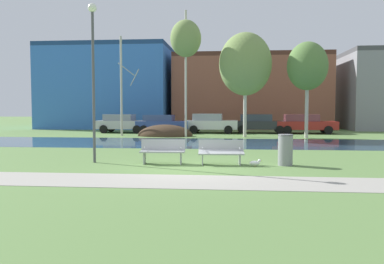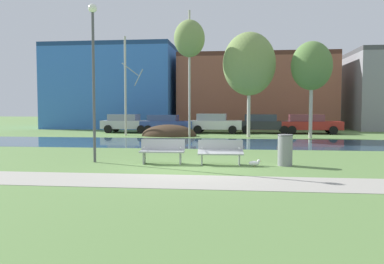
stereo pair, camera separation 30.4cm
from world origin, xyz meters
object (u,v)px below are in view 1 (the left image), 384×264
streetlamp (93,58)px  parked_suv_fifth_red (305,123)px  bench_right (221,151)px  trash_bin (285,149)px  parked_sedan_second_blue (162,123)px  parked_wagon_fourth_dark (259,123)px  bench_left (163,151)px  seagull (255,163)px  parked_hatch_third_white (211,123)px  parked_van_nearest_silver (123,123)px

streetlamp → parked_suv_fifth_red: size_ratio=1.25×
bench_right → trash_bin: size_ratio=1.49×
streetlamp → trash_bin: bearing=-0.6°
bench_right → parked_sedan_second_blue: parked_sedan_second_blue is taller
bench_right → parked_wagon_fourth_dark: (2.64, 17.53, 0.31)m
bench_right → parked_suv_fifth_red: (6.15, 17.42, 0.31)m
bench_left → parked_suv_fifth_red: 19.27m
trash_bin → seagull: bearing=-160.1°
parked_sedan_second_blue → parked_hatch_third_white: 3.86m
streetlamp → parked_sedan_second_blue: (-0.37, 16.76, -3.04)m
parked_van_nearest_silver → parked_suv_fifth_red: bearing=1.6°
parked_sedan_second_blue → parked_hatch_third_white: (3.84, 0.43, 0.04)m
bench_right → parked_suv_fifth_red: size_ratio=0.35×
seagull → parked_suv_fifth_red: 18.48m
bench_left → seagull: size_ratio=3.78×
seagull → trash_bin: bearing=19.9°
parked_van_nearest_silver → bench_right: bearing=-64.1°
parked_suv_fifth_red → seagull: bearing=-105.6°
bench_left → parked_suv_fifth_red: size_ratio=0.35×
seagull → streetlamp: (-5.83, 0.45, 3.68)m
trash_bin → parked_suv_fifth_red: 17.84m
seagull → parked_sedan_second_blue: size_ratio=0.10×
seagull → bench_left: bearing=173.5°
parked_hatch_third_white → parked_wagon_fourth_dark: parked_hatch_third_white is taller
parked_van_nearest_silver → parked_sedan_second_blue: size_ratio=1.00×
streetlamp → parked_sedan_second_blue: streetlamp is taller
parked_hatch_third_white → parked_suv_fifth_red: parked_hatch_third_white is taller
parked_suv_fifth_red → parked_van_nearest_silver: bearing=-178.4°
bench_left → parked_wagon_fourth_dark: bearing=74.9°
streetlamp → parked_sedan_second_blue: 17.04m
bench_left → trash_bin: (4.33, 0.01, 0.09)m
bench_right → seagull: bench_right is taller
seagull → parked_suv_fifth_red: parked_suv_fifth_red is taller
trash_bin → parked_sedan_second_blue: size_ratio=0.26×
parked_wagon_fourth_dark → parked_sedan_second_blue: bearing=-174.9°
parked_van_nearest_silver → parked_wagon_fourth_dark: (10.90, 0.51, 0.00)m
seagull → parked_wagon_fourth_dark: (1.46, 17.90, 0.65)m
bench_left → parked_suv_fifth_red: bearing=64.7°
parked_van_nearest_silver → parked_wagon_fourth_dark: parked_wagon_fourth_dark is taller
bench_left → trash_bin: 4.33m
parked_sedan_second_blue → seagull: bearing=-70.2°
parked_suv_fifth_red → trash_bin: bearing=-102.6°
trash_bin → parked_sedan_second_blue: bearing=113.3°
parked_sedan_second_blue → parked_wagon_fourth_dark: (7.66, 0.68, 0.02)m
trash_bin → parked_hatch_third_white: size_ratio=0.26×
streetlamp → parked_suv_fifth_red: streetlamp is taller
parked_wagon_fourth_dark → seagull: bearing=-94.7°
bench_left → parked_van_nearest_silver: size_ratio=0.39×
parked_van_nearest_silver → parked_suv_fifth_red: 14.41m
streetlamp → parked_wagon_fourth_dark: (7.29, 17.44, -3.02)m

